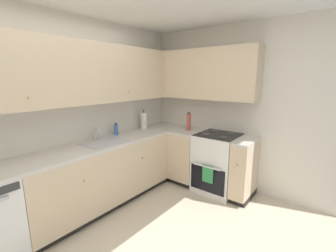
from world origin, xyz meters
The scene contains 14 objects.
wall_back centered at (0.00, 1.50, 1.28)m, with size 4.24×0.05×2.55m, color silver.
wall_right centered at (2.09, 0.00, 1.28)m, with size 0.05×3.05×2.55m, color silver.
lower_cabinets_back centered at (0.41, 1.18, 0.44)m, with size 2.12×0.62×0.87m.
countertop_back centered at (0.41, 1.18, 0.89)m, with size 3.33×0.60×0.04m, color beige.
lower_cabinets_right centered at (1.77, 0.32, 0.44)m, with size 0.62×1.31×0.87m.
countertop_right centered at (1.77, 0.32, 0.89)m, with size 0.60×1.31×0.03m.
oven_range centered at (1.79, 0.12, 0.46)m, with size 0.68×0.62×1.06m.
upper_cabinets_back centered at (0.25, 1.32, 1.82)m, with size 3.01×0.34×0.77m.
upper_cabinets_right centered at (1.91, 0.55, 1.82)m, with size 0.32×1.86×0.77m.
sink centered at (0.46, 1.15, 0.87)m, with size 0.56×0.40×0.10m.
faucet centered at (0.46, 1.35, 1.02)m, with size 0.07×0.16×0.18m.
soap_bottle centered at (0.82, 1.36, 0.99)m, with size 0.06×0.06×0.19m.
paper_towel_roll centered at (1.40, 1.34, 1.05)m, with size 0.11×0.11×0.34m.
oil_bottle centered at (1.77, 0.66, 1.05)m, with size 0.07×0.07×0.30m.
Camera 1 is at (-1.33, -1.33, 1.76)m, focal length 24.14 mm.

